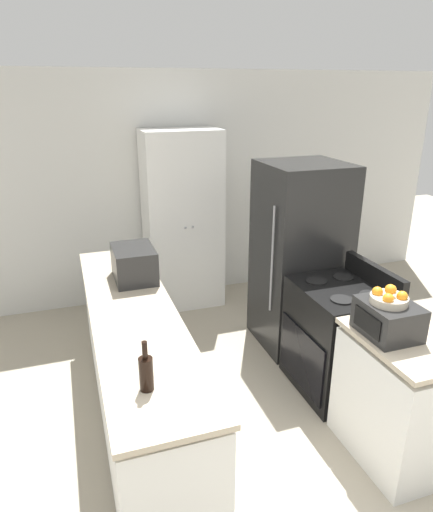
% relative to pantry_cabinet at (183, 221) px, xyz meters
% --- Properties ---
extents(wall_back, '(7.00, 0.06, 2.60)m').
position_rel_pantry_cabinet_xyz_m(wall_back, '(-0.05, 0.31, 0.30)').
color(wall_back, silver).
rests_on(wall_back, ground_plane).
extents(counter_left, '(0.60, 2.68, 0.92)m').
position_rel_pantry_cabinet_xyz_m(counter_left, '(-0.85, -1.85, -0.56)').
color(counter_left, silver).
rests_on(counter_left, ground_plane).
extents(counter_right, '(0.60, 0.78, 0.92)m').
position_rel_pantry_cabinet_xyz_m(counter_right, '(0.76, -2.80, -0.56)').
color(counter_right, silver).
rests_on(counter_right, ground_plane).
extents(pantry_cabinet, '(0.84, 0.55, 2.00)m').
position_rel_pantry_cabinet_xyz_m(pantry_cabinet, '(0.00, 0.00, 0.00)').
color(pantry_cabinet, white).
rests_on(pantry_cabinet, ground_plane).
extents(stove, '(0.66, 0.77, 1.08)m').
position_rel_pantry_cabinet_xyz_m(stove, '(0.78, -2.00, -0.53)').
color(stove, black).
rests_on(stove, ground_plane).
extents(refrigerator, '(0.76, 0.74, 1.79)m').
position_rel_pantry_cabinet_xyz_m(refrigerator, '(0.83, -1.20, -0.11)').
color(refrigerator, black).
rests_on(refrigerator, ground_plane).
extents(microwave, '(0.34, 0.44, 0.27)m').
position_rel_pantry_cabinet_xyz_m(microwave, '(-0.75, -1.28, 0.05)').
color(microwave, black).
rests_on(microwave, counter_left).
extents(wine_bottle, '(0.08, 0.08, 0.29)m').
position_rel_pantry_cabinet_xyz_m(wine_bottle, '(-0.92, -2.78, 0.02)').
color(wine_bottle, black).
rests_on(wine_bottle, counter_left).
extents(toaster_oven, '(0.32, 0.37, 0.22)m').
position_rel_pantry_cabinet_xyz_m(toaster_oven, '(0.64, -2.70, 0.03)').
color(toaster_oven, black).
rests_on(toaster_oven, counter_right).
extents(fruit_bowl, '(0.23, 0.23, 0.13)m').
position_rel_pantry_cabinet_xyz_m(fruit_bowl, '(0.63, -2.70, 0.18)').
color(fruit_bowl, '#B2A893').
rests_on(fruit_bowl, toaster_oven).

